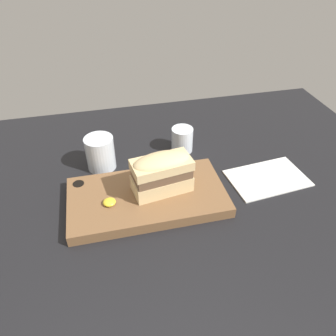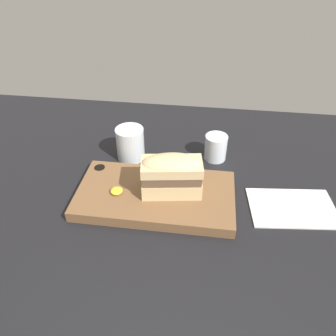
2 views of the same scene
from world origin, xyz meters
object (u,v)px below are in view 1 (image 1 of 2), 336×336
(sandwich, at_px, (162,172))
(water_glass, at_px, (101,155))
(serving_board, at_px, (147,197))
(wine_glass, at_px, (182,141))
(napkin, at_px, (267,178))

(sandwich, relative_size, water_glass, 1.58)
(water_glass, bearing_deg, serving_board, -59.53)
(serving_board, xyz_separation_m, wine_glass, (0.14, 0.19, 0.02))
(sandwich, distance_m, water_glass, 0.21)
(water_glass, distance_m, wine_glass, 0.24)
(wine_glass, xyz_separation_m, napkin, (0.18, -0.18, -0.03))
(napkin, bearing_deg, serving_board, -177.69)
(sandwich, xyz_separation_m, wine_glass, (0.10, 0.19, -0.05))
(water_glass, xyz_separation_m, napkin, (0.42, -0.15, -0.04))
(sandwich, xyz_separation_m, water_glass, (-0.13, 0.16, -0.04))
(serving_board, distance_m, wine_glass, 0.24)
(sandwich, distance_m, wine_glass, 0.22)
(water_glass, height_order, napkin, water_glass)
(wine_glass, relative_size, napkin, 0.34)
(sandwich, xyz_separation_m, napkin, (0.28, 0.01, -0.08))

